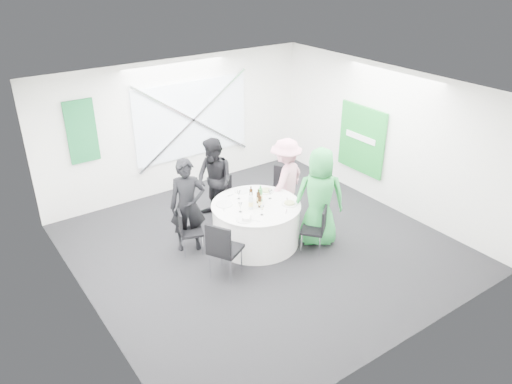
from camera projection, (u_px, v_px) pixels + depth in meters
floor at (262, 247)px, 8.82m from camera, size 6.00×6.00×0.00m
ceiling at (264, 91)px, 7.58m from camera, size 6.00×6.00×0.00m
wall_back at (179, 126)px, 10.40m from camera, size 6.00×0.00×6.00m
wall_front at (409, 259)px, 6.00m from camera, size 6.00×0.00×6.00m
wall_left at (81, 228)px, 6.65m from camera, size 0.00×6.00×6.00m
wall_right at (387, 138)px, 9.75m from camera, size 0.00×6.00×6.00m
window_panel at (192, 119)px, 10.48m from camera, size 2.60×0.03×1.60m
window_brace_a at (193, 120)px, 10.45m from camera, size 2.63×0.05×1.84m
window_brace_b at (193, 120)px, 10.45m from camera, size 2.63×0.05×1.84m
green_banner at (82, 132)px, 9.19m from camera, size 0.55×0.04×1.20m
green_sign at (362, 140)px, 10.24m from camera, size 0.05×1.20×1.40m
banquet_table at (256, 223)px, 8.80m from camera, size 1.56×1.56×0.76m
chair_back at (226, 196)px, 9.52m from camera, size 0.40×0.41×0.85m
chair_back_left at (187, 229)px, 8.45m from camera, size 0.48×0.48×0.83m
chair_back_right at (281, 187)px, 9.71m from camera, size 0.59×0.59×0.94m
chair_front_right at (317, 226)px, 8.49m from camera, size 0.54×0.54×0.84m
chair_front_left at (222, 246)px, 7.73m from camera, size 0.63×0.62×1.01m
person_man_back_left at (188, 206)px, 8.43m from camera, size 0.72×0.63×1.67m
person_man_back at (214, 181)px, 9.35m from camera, size 0.55×0.85×1.64m
person_woman_pink at (285, 180)px, 9.39m from camera, size 1.16×0.85×1.63m
person_woman_green at (319, 197)px, 8.59m from camera, size 1.04×0.96×1.78m
plate_back at (242, 191)px, 9.10m from camera, size 0.28×0.28×0.01m
plate_back_left at (224, 204)px, 8.62m from camera, size 0.29×0.29×0.01m
plate_back_right at (266, 191)px, 9.07m from camera, size 0.29×0.29×0.04m
plate_front_right at (289, 203)px, 8.63m from camera, size 0.27×0.27×0.04m
plate_front_left at (244, 220)px, 8.13m from camera, size 0.25×0.25×0.01m
napkin at (247, 217)px, 8.14m from camera, size 0.21×0.21×0.05m
beer_bottle_a at (251, 200)px, 8.57m from camera, size 0.06×0.06×0.26m
beer_bottle_b at (251, 195)px, 8.71m from camera, size 0.06×0.06×0.28m
beer_bottle_c at (258, 198)px, 8.64m from camera, size 0.06×0.06×0.26m
beer_bottle_d at (260, 202)px, 8.50m from camera, size 0.06×0.06×0.26m
green_water_bottle at (260, 195)px, 8.70m from camera, size 0.08×0.08×0.29m
clear_water_bottle at (251, 203)px, 8.43m from camera, size 0.08×0.08×0.30m
wine_glass_a at (262, 208)px, 8.24m from camera, size 0.07×0.07×0.17m
wine_glass_b at (240, 205)px, 8.34m from camera, size 0.07×0.07×0.17m
wine_glass_c at (270, 192)px, 8.77m from camera, size 0.07×0.07×0.17m
wine_glass_d at (239, 193)px, 8.76m from camera, size 0.07×0.07×0.17m
fork_a at (286, 212)px, 8.39m from camera, size 0.12×0.12×0.01m
knife_a at (287, 200)px, 8.78m from camera, size 0.10×0.13×0.01m
fork_b at (223, 202)px, 8.70m from camera, size 0.08×0.14×0.01m
knife_b at (224, 209)px, 8.47m from camera, size 0.10×0.13×0.01m
fork_c at (240, 219)px, 8.17m from camera, size 0.12×0.12×0.01m
knife_c at (256, 221)px, 8.12m from camera, size 0.10×0.13×0.01m
fork_d at (244, 191)px, 9.11m from camera, size 0.15×0.02×0.01m
knife_d at (230, 196)px, 8.93m from camera, size 0.15×0.02×0.01m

